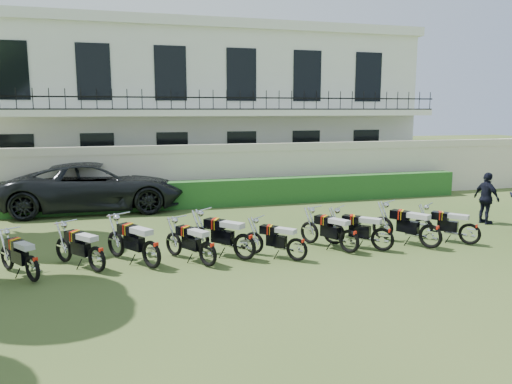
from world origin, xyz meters
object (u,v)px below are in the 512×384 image
motorcycle_9 (470,229)px  motorcycle_0 (32,262)px  motorcycle_6 (349,236)px  suv (96,186)px  motorcycle_5 (297,244)px  officer_5 (487,198)px  motorcycle_1 (97,253)px  motorcycle_4 (244,240)px  motorcycle_3 (208,248)px  motorcycle_7 (383,234)px  motorcycle_2 (151,248)px  motorcycle_8 (431,230)px

motorcycle_9 → motorcycle_0: bearing=140.3°
motorcycle_6 → suv: size_ratio=0.27×
motorcycle_5 → officer_5: (7.27, 2.18, 0.39)m
motorcycle_1 → motorcycle_4: 3.41m
officer_5 → suv: bearing=59.0°
motorcycle_1 → motorcycle_3: motorcycle_1 is taller
motorcycle_4 → motorcycle_5: size_ratio=1.20×
motorcycle_0 → motorcycle_3: motorcycle_3 is taller
motorcycle_4 → suv: size_ratio=0.25×
motorcycle_0 → motorcycle_7: 8.31m
motorcycle_0 → motorcycle_2: 2.50m
motorcycle_7 → suv: (-7.25, 7.73, 0.39)m
motorcycle_5 → motorcycle_9: motorcycle_9 is taller
motorcycle_7 → motorcycle_8: motorcycle_8 is taller
motorcycle_2 → motorcycle_5: bearing=-39.5°
motorcycle_4 → officer_5: bearing=-29.9°
motorcycle_0 → suv: bearing=49.2°
motorcycle_2 → officer_5: 10.84m
motorcycle_2 → suv: bearing=67.1°
motorcycle_1 → officer_5: (11.88, 1.75, 0.36)m
motorcycle_0 → motorcycle_9: size_ratio=1.07×
motorcycle_6 → motorcycle_9: motorcycle_6 is taller
officer_5 → motorcycle_6: bearing=102.7°
motorcycle_3 → motorcycle_4: motorcycle_4 is taller
motorcycle_4 → motorcycle_6: motorcycle_4 is taller
motorcycle_3 → motorcycle_2: bearing=140.1°
motorcycle_0 → motorcycle_3: 3.76m
motorcycle_2 → motorcycle_8: motorcycle_2 is taller
motorcycle_7 → motorcycle_9: 2.59m
motorcycle_4 → motorcycle_1: bearing=137.9°
motorcycle_4 → motorcycle_2: bearing=139.4°
motorcycle_5 → motorcycle_7: (2.42, 0.19, 0.04)m
motorcycle_6 → motorcycle_1: bearing=149.8°
motorcycle_1 → motorcycle_6: motorcycle_6 is taller
motorcycle_4 → motorcycle_6: 2.72m
motorcycle_9 → motorcycle_5: bearing=141.6°
motorcycle_0 → motorcycle_1: bearing=-20.0°
motorcycle_8 → officer_5: officer_5 is taller
motorcycle_5 → motorcycle_7: size_ratio=0.93×
motorcycle_4 → motorcycle_9: size_ratio=1.09×
motorcycle_0 → motorcycle_5: size_ratio=1.17×
motorcycle_1 → motorcycle_7: bearing=-39.7°
motorcycle_3 → suv: suv is taller
motorcycle_3 → motorcycle_8: (5.89, -0.10, 0.04)m
motorcycle_3 → motorcycle_9: motorcycle_3 is taller
motorcycle_6 → suv: bearing=100.9°
motorcycle_1 → motorcycle_9: motorcycle_1 is taller
motorcycle_2 → motorcycle_4: (2.21, 0.05, 0.00)m
motorcycle_2 → officer_5: bearing=-23.8°
motorcycle_4 → motorcycle_9: (6.21, -0.30, -0.06)m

